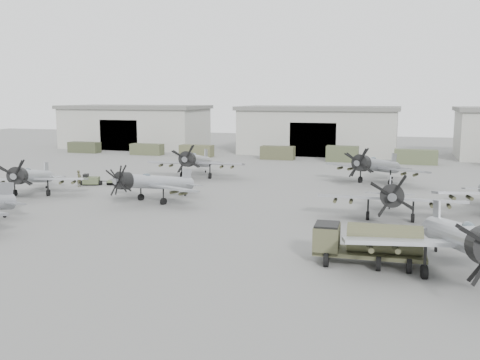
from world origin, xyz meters
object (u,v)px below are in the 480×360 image
at_px(aircraft_mid_0, 30,177).
at_px(aircraft_mid_1, 151,182).
at_px(ground_crew, 79,179).
at_px(fuel_tanker, 368,241).
at_px(aircraft_near_2, 464,239).
at_px(aircraft_mid_2, 391,196).
at_px(tug_trailer, 104,181).
at_px(aircraft_far_0, 195,161).
at_px(aircraft_far_1, 375,165).

bearing_deg(aircraft_mid_0, aircraft_mid_1, -16.49).
height_order(aircraft_mid_0, ground_crew, aircraft_mid_0).
xyz_separation_m(aircraft_mid_0, fuel_tanker, (35.81, -13.48, -0.58)).
distance_m(aircraft_near_2, ground_crew, 45.40).
distance_m(aircraft_mid_0, aircraft_mid_2, 36.89).
height_order(tug_trailer, ground_crew, ground_crew).
xyz_separation_m(aircraft_mid_1, ground_crew, (-12.38, 6.21, -1.07)).
bearing_deg(tug_trailer, fuel_tanker, -52.90).
bearing_deg(aircraft_near_2, ground_crew, 140.46).
height_order(aircraft_mid_2, fuel_tanker, aircraft_mid_2).
xyz_separation_m(aircraft_far_0, tug_trailer, (-8.53, -8.18, -1.76)).
bearing_deg(aircraft_near_2, aircraft_mid_2, 96.18).
distance_m(aircraft_far_0, ground_crew, 14.73).
bearing_deg(tug_trailer, aircraft_mid_1, -56.75).
height_order(aircraft_near_2, tug_trailer, aircraft_near_2).
bearing_deg(tug_trailer, aircraft_near_2, -50.51).
relative_size(aircraft_mid_2, aircraft_far_0, 0.97).
relative_size(aircraft_mid_0, aircraft_mid_2, 0.95).
bearing_deg(aircraft_mid_2, fuel_tanker, -96.98).
bearing_deg(ground_crew, aircraft_mid_1, -121.74).
height_order(aircraft_far_0, tug_trailer, aircraft_far_0).
relative_size(aircraft_near_2, fuel_tanker, 1.95).
xyz_separation_m(aircraft_near_2, fuel_tanker, (-5.42, 1.47, -0.94)).
bearing_deg(tug_trailer, aircraft_mid_2, -34.31).
xyz_separation_m(aircraft_mid_0, ground_crew, (1.40, 6.79, -1.15)).
relative_size(aircraft_mid_1, aircraft_far_0, 0.87).
distance_m(aircraft_far_0, aircraft_far_1, 22.56).
bearing_deg(aircraft_mid_2, aircraft_mid_1, 174.42).
height_order(aircraft_far_0, aircraft_far_1, aircraft_far_1).
bearing_deg(aircraft_near_2, fuel_tanker, 153.93).
height_order(aircraft_mid_1, tug_trailer, aircraft_mid_1).
height_order(fuel_tanker, tug_trailer, fuel_tanker).
distance_m(aircraft_mid_1, fuel_tanker, 26.13).
distance_m(aircraft_mid_2, fuel_tanker, 12.73).
distance_m(aircraft_mid_2, tug_trailer, 34.69).
height_order(aircraft_near_2, ground_crew, aircraft_near_2).
bearing_deg(ground_crew, aircraft_near_2, -123.73).
bearing_deg(ground_crew, aircraft_far_1, -75.39).
height_order(aircraft_mid_0, fuel_tanker, aircraft_mid_0).
bearing_deg(aircraft_near_2, tug_trailer, 137.01).
xyz_separation_m(aircraft_mid_0, tug_trailer, (3.56, 8.66, -1.60)).
distance_m(aircraft_near_2, fuel_tanker, 5.70).
relative_size(aircraft_near_2, aircraft_mid_1, 1.24).
distance_m(aircraft_mid_1, aircraft_mid_2, 23.14).
relative_size(aircraft_far_0, fuel_tanker, 1.80).
height_order(aircraft_mid_0, aircraft_mid_2, aircraft_mid_2).
bearing_deg(aircraft_mid_0, fuel_tanker, -39.53).
bearing_deg(aircraft_far_1, aircraft_near_2, -57.61).
distance_m(aircraft_mid_2, aircraft_far_1, 19.62).
bearing_deg(aircraft_mid_0, aircraft_far_0, 35.43).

